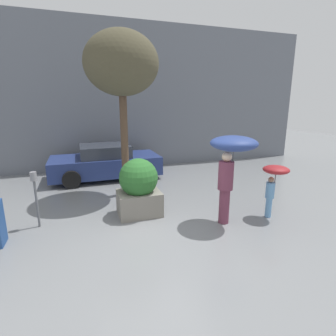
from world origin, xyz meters
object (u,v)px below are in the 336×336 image
object	(u,v)px
person_child	(274,177)
street_tree	(121,65)
parking_meter	(35,188)
planter_box	(139,187)
person_adult	(232,155)
parked_car_near	(106,162)

from	to	relation	value
person_child	street_tree	world-z (taller)	street_tree
person_child	street_tree	distance (m)	5.01
street_tree	parking_meter	world-z (taller)	street_tree
planter_box	person_child	xyz separation A→B (m)	(3.07, -1.18, 0.31)
person_adult	person_child	size ratio (longest dim) A/B	1.57
person_adult	parking_meter	distance (m)	4.44
parked_car_near	parking_meter	distance (m)	4.13
street_tree	person_adult	bearing A→B (deg)	-53.95
parked_car_near	parking_meter	world-z (taller)	parking_meter
street_tree	parking_meter	size ratio (longest dim) A/B	3.63
parked_car_near	person_child	bearing A→B (deg)	-144.91
planter_box	parked_car_near	world-z (taller)	planter_box
person_child	parking_meter	xyz separation A→B (m)	(-5.40, 1.21, -0.09)
planter_box	person_adult	size ratio (longest dim) A/B	0.70
person_child	planter_box	bearing A→B (deg)	178.04
parking_meter	person_adult	bearing A→B (deg)	-14.95
parking_meter	person_child	bearing A→B (deg)	-12.60
person_adult	street_tree	bearing A→B (deg)	128.39
person_child	parked_car_near	world-z (taller)	person_child
person_adult	person_child	distance (m)	1.32
street_tree	parking_meter	xyz separation A→B (m)	(-2.26, -1.57, -2.85)
planter_box	street_tree	size ratio (longest dim) A/B	0.31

